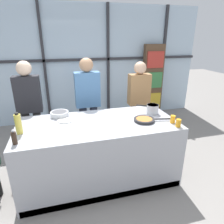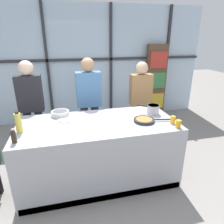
{
  "view_description": "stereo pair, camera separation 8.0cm",
  "coord_description": "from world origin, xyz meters",
  "px_view_note": "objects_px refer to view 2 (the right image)",
  "views": [
    {
      "loc": [
        -0.49,
        -2.54,
        2.07
      ],
      "look_at": [
        0.23,
        0.1,
        1.03
      ],
      "focal_mm": 32.0,
      "sensor_mm": 36.0,
      "label": 1
    },
    {
      "loc": [
        -0.41,
        -2.56,
        2.07
      ],
      "look_at": [
        0.23,
        0.1,
        1.03
      ],
      "focal_mm": 32.0,
      "sensor_mm": 36.0,
      "label": 2
    }
  ],
  "objects_px": {
    "spectator_far_left": "(31,104)",
    "saucepan": "(153,109)",
    "frying_pan": "(145,120)",
    "juice_glass_far": "(173,120)",
    "pepper_grinder": "(14,136)",
    "juice_glass_near": "(178,124)",
    "white_plate": "(66,120)",
    "oil_bottle": "(18,123)",
    "spectator_center_left": "(89,99)",
    "mixing_bowl": "(60,113)",
    "spectator_center_right": "(140,98)"
  },
  "relations": [
    {
      "from": "pepper_grinder",
      "to": "white_plate",
      "type": "bearing_deg",
      "value": 42.16
    },
    {
      "from": "pepper_grinder",
      "to": "juice_glass_near",
      "type": "relative_size",
      "value": 1.68
    },
    {
      "from": "frying_pan",
      "to": "juice_glass_far",
      "type": "relative_size",
      "value": 4.9
    },
    {
      "from": "saucepan",
      "to": "pepper_grinder",
      "type": "relative_size",
      "value": 1.79
    },
    {
      "from": "spectator_center_left",
      "to": "frying_pan",
      "type": "height_order",
      "value": "spectator_center_left"
    },
    {
      "from": "frying_pan",
      "to": "saucepan",
      "type": "bearing_deg",
      "value": 46.42
    },
    {
      "from": "frying_pan",
      "to": "saucepan",
      "type": "xyz_separation_m",
      "value": [
        0.24,
        0.25,
        0.06
      ]
    },
    {
      "from": "pepper_grinder",
      "to": "juice_glass_near",
      "type": "xyz_separation_m",
      "value": [
        2.04,
        -0.07,
        -0.03
      ]
    },
    {
      "from": "white_plate",
      "to": "frying_pan",
      "type": "bearing_deg",
      "value": -15.75
    },
    {
      "from": "white_plate",
      "to": "pepper_grinder",
      "type": "height_order",
      "value": "pepper_grinder"
    },
    {
      "from": "saucepan",
      "to": "juice_glass_near",
      "type": "bearing_deg",
      "value": -77.86
    },
    {
      "from": "spectator_center_right",
      "to": "white_plate",
      "type": "distance_m",
      "value": 1.62
    },
    {
      "from": "spectator_center_left",
      "to": "spectator_far_left",
      "type": "bearing_deg",
      "value": 0.0
    },
    {
      "from": "white_plate",
      "to": "juice_glass_far",
      "type": "relative_size",
      "value": 2.06
    },
    {
      "from": "mixing_bowl",
      "to": "pepper_grinder",
      "type": "distance_m",
      "value": 0.89
    },
    {
      "from": "juice_glass_far",
      "to": "white_plate",
      "type": "bearing_deg",
      "value": 162.39
    },
    {
      "from": "spectator_far_left",
      "to": "white_plate",
      "type": "bearing_deg",
      "value": 126.81
    },
    {
      "from": "frying_pan",
      "to": "juice_glass_far",
      "type": "distance_m",
      "value": 0.39
    },
    {
      "from": "spectator_center_right",
      "to": "spectator_far_left",
      "type": "bearing_deg",
      "value": 0.0
    },
    {
      "from": "white_plate",
      "to": "juice_glass_near",
      "type": "distance_m",
      "value": 1.58
    },
    {
      "from": "spectator_far_left",
      "to": "oil_bottle",
      "type": "distance_m",
      "value": 1.0
    },
    {
      "from": "spectator_far_left",
      "to": "spectator_center_left",
      "type": "bearing_deg",
      "value": -180.0
    },
    {
      "from": "saucepan",
      "to": "oil_bottle",
      "type": "height_order",
      "value": "oil_bottle"
    },
    {
      "from": "frying_pan",
      "to": "oil_bottle",
      "type": "distance_m",
      "value": 1.68
    },
    {
      "from": "spectator_center_right",
      "to": "mixing_bowl",
      "type": "distance_m",
      "value": 1.61
    },
    {
      "from": "spectator_center_right",
      "to": "pepper_grinder",
      "type": "height_order",
      "value": "spectator_center_right"
    },
    {
      "from": "spectator_far_left",
      "to": "pepper_grinder",
      "type": "distance_m",
      "value": 1.27
    },
    {
      "from": "spectator_center_right",
      "to": "juice_glass_near",
      "type": "height_order",
      "value": "spectator_center_right"
    },
    {
      "from": "saucepan",
      "to": "juice_glass_far",
      "type": "bearing_deg",
      "value": -73.85
    },
    {
      "from": "white_plate",
      "to": "juice_glass_far",
      "type": "xyz_separation_m",
      "value": [
        1.46,
        -0.46,
        0.05
      ]
    },
    {
      "from": "spectator_far_left",
      "to": "saucepan",
      "type": "bearing_deg",
      "value": 157.04
    },
    {
      "from": "spectator_center_left",
      "to": "frying_pan",
      "type": "relative_size",
      "value": 3.3
    },
    {
      "from": "pepper_grinder",
      "to": "frying_pan",
      "type": "bearing_deg",
      "value": 7.37
    },
    {
      "from": "spectator_center_right",
      "to": "oil_bottle",
      "type": "relative_size",
      "value": 5.88
    },
    {
      "from": "spectator_far_left",
      "to": "white_plate",
      "type": "distance_m",
      "value": 0.93
    },
    {
      "from": "juice_glass_far",
      "to": "juice_glass_near",
      "type": "bearing_deg",
      "value": -90.0
    },
    {
      "from": "frying_pan",
      "to": "pepper_grinder",
      "type": "relative_size",
      "value": 2.91
    },
    {
      "from": "pepper_grinder",
      "to": "spectator_center_right",
      "type": "bearing_deg",
      "value": 32.18
    },
    {
      "from": "saucepan",
      "to": "white_plate",
      "type": "relative_size",
      "value": 1.46
    },
    {
      "from": "spectator_far_left",
      "to": "frying_pan",
      "type": "relative_size",
      "value": 3.26
    },
    {
      "from": "spectator_far_left",
      "to": "mixing_bowl",
      "type": "bearing_deg",
      "value": 131.86
    },
    {
      "from": "frying_pan",
      "to": "mixing_bowl",
      "type": "height_order",
      "value": "mixing_bowl"
    },
    {
      "from": "spectator_center_left",
      "to": "frying_pan",
      "type": "bearing_deg",
      "value": 121.88
    },
    {
      "from": "mixing_bowl",
      "to": "frying_pan",
      "type": "bearing_deg",
      "value": -23.75
    },
    {
      "from": "frying_pan",
      "to": "pepper_grinder",
      "type": "height_order",
      "value": "pepper_grinder"
    },
    {
      "from": "saucepan",
      "to": "mixing_bowl",
      "type": "distance_m",
      "value": 1.44
    },
    {
      "from": "spectator_center_left",
      "to": "juice_glass_near",
      "type": "relative_size",
      "value": 16.16
    },
    {
      "from": "pepper_grinder",
      "to": "oil_bottle",
      "type": "bearing_deg",
      "value": 87.92
    },
    {
      "from": "juice_glass_near",
      "to": "spectator_center_left",
      "type": "bearing_deg",
      "value": 126.95
    },
    {
      "from": "spectator_center_left",
      "to": "spectator_center_right",
      "type": "height_order",
      "value": "spectator_center_left"
    }
  ]
}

